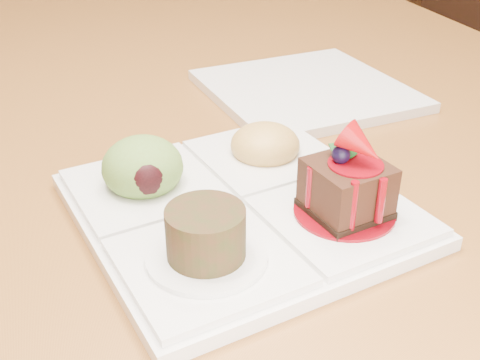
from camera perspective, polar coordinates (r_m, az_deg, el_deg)
name	(u,v)px	position (r m, az deg, el deg)	size (l,w,h in m)	color
dining_table	(167,76)	(1.02, -6.98, 9.75)	(1.00, 1.80, 0.75)	#8F5C25
chair_right	(477,37)	(1.66, 21.59, 12.47)	(0.61, 0.61, 1.04)	black
sampler_plate	(236,194)	(0.50, -0.38, -1.37)	(0.30, 0.30, 0.10)	white
second_plate	(306,90)	(0.76, 6.28, 8.46)	(0.23, 0.23, 0.01)	white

